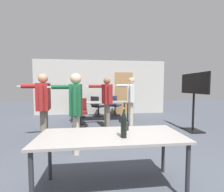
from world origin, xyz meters
TOP-DOWN VIEW (x-y plane):
  - back_wall at (0.03, 5.88)m, footprint 6.36×0.12m
  - conference_table_near at (-0.11, 0.37)m, footprint 1.84×0.75m
  - conference_table_far at (-0.12, 4.48)m, footprint 2.25×0.79m
  - tv_screen at (2.63, 2.68)m, footprint 0.44×1.22m
  - person_center_tall at (0.05, 3.28)m, footprint 0.84×0.62m
  - person_near_casual at (0.92, 3.57)m, footprint 0.72×0.76m
  - person_left_plaid at (-1.54, 2.17)m, footprint 0.84×0.69m
  - person_right_polo at (-0.71, 1.55)m, footprint 0.73×0.57m
  - office_chair_side_rolled at (-0.82, 3.68)m, footprint 0.52×0.57m
  - office_chair_near_pushed at (-0.21, 5.34)m, footprint 0.68×0.69m
  - office_chair_far_left at (0.57, 5.35)m, footprint 0.66×0.68m
  - office_chair_far_right at (-1.05, 5.21)m, footprint 0.66×0.68m
  - beer_bottle at (0.03, 0.25)m, footprint 0.07×0.07m
  - drink_cup at (0.11, 0.54)m, footprint 0.08×0.08m

SIDE VIEW (x-z plane):
  - office_chair_near_pushed at x=-0.21m, z-range -0.04..0.87m
  - office_chair_far_left at x=0.57m, z-range -0.03..0.90m
  - office_chair_side_rolled at x=-0.82m, z-range -0.03..0.90m
  - office_chair_far_right at x=-1.05m, z-range -0.03..0.91m
  - conference_table_near at x=-0.11m, z-range 0.30..1.03m
  - conference_table_far at x=-0.12m, z-range 0.31..1.04m
  - drink_cup at x=0.11m, z-range 0.73..0.85m
  - beer_bottle at x=0.03m, z-range 0.72..1.08m
  - person_right_polo at x=-0.71m, z-range 0.17..1.79m
  - person_left_plaid at x=-1.54m, z-range 0.16..1.81m
  - person_center_tall at x=0.05m, z-range 0.17..1.81m
  - person_near_casual at x=0.92m, z-range 0.17..1.84m
  - tv_screen at x=2.63m, z-range 0.26..2.01m
  - back_wall at x=0.03m, z-range -0.01..2.62m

